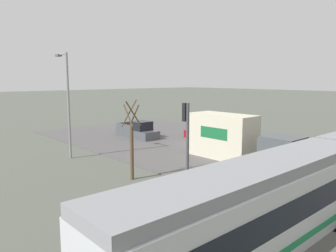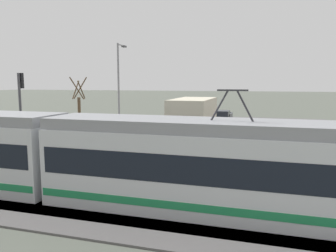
{
  "view_description": "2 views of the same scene",
  "coord_description": "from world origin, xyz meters",
  "px_view_note": "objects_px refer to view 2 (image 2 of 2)",
  "views": [
    {
      "loc": [
        24.34,
        22.63,
        6.74
      ],
      "look_at": [
        6.77,
        2.87,
        2.9
      ],
      "focal_mm": 35.0,
      "sensor_mm": 36.0,
      "label": 1
    },
    {
      "loc": [
        -2.08,
        27.83,
        4.92
      ],
      "look_at": [
        5.15,
        3.3,
        1.5
      ],
      "focal_mm": 35.0,
      "sensor_mm": 36.0,
      "label": 2
    }
  ],
  "objects_px": {
    "box_truck": "(189,129)",
    "pickup_truck": "(221,121)",
    "sedan_car_0": "(268,132)",
    "traffic_light_pole": "(21,104)",
    "street_lamp_near_crossing": "(119,81)",
    "light_rail_tram": "(57,156)",
    "street_tree": "(79,114)"
  },
  "relations": [
    {
      "from": "pickup_truck",
      "to": "street_lamp_near_crossing",
      "type": "relative_size",
      "value": 0.65
    },
    {
      "from": "light_rail_tram",
      "to": "street_lamp_near_crossing",
      "type": "relative_size",
      "value": 3.29
    },
    {
      "from": "light_rail_tram",
      "to": "traffic_light_pole",
      "type": "bearing_deg",
      "value": -39.92
    },
    {
      "from": "light_rail_tram",
      "to": "sedan_car_0",
      "type": "height_order",
      "value": "light_rail_tram"
    },
    {
      "from": "traffic_light_pole",
      "to": "light_rail_tram",
      "type": "bearing_deg",
      "value": 140.08
    },
    {
      "from": "street_lamp_near_crossing",
      "to": "sedan_car_0",
      "type": "bearing_deg",
      "value": 172.62
    },
    {
      "from": "sedan_car_0",
      "to": "traffic_light_pole",
      "type": "distance_m",
      "value": 19.65
    },
    {
      "from": "sedan_car_0",
      "to": "street_tree",
      "type": "bearing_deg",
      "value": 24.68
    },
    {
      "from": "sedan_car_0",
      "to": "street_tree",
      "type": "xyz_separation_m",
      "value": [
        14.41,
        6.62,
        1.77
      ]
    },
    {
      "from": "box_truck",
      "to": "pickup_truck",
      "type": "relative_size",
      "value": 1.65
    },
    {
      "from": "box_truck",
      "to": "street_lamp_near_crossing",
      "type": "bearing_deg",
      "value": -46.26
    },
    {
      "from": "street_tree",
      "to": "street_lamp_near_crossing",
      "type": "bearing_deg",
      "value": -86.89
    },
    {
      "from": "box_truck",
      "to": "sedan_car_0",
      "type": "relative_size",
      "value": 2.15
    },
    {
      "from": "pickup_truck",
      "to": "street_lamp_near_crossing",
      "type": "xyz_separation_m",
      "value": [
        10.05,
        3.83,
        4.27
      ]
    },
    {
      "from": "box_truck",
      "to": "traffic_light_pole",
      "type": "xyz_separation_m",
      "value": [
        9.83,
        4.15,
        1.75
      ]
    },
    {
      "from": "box_truck",
      "to": "traffic_light_pole",
      "type": "distance_m",
      "value": 10.81
    },
    {
      "from": "pickup_truck",
      "to": "street_tree",
      "type": "relative_size",
      "value": 1.09
    },
    {
      "from": "street_lamp_near_crossing",
      "to": "light_rail_tram",
      "type": "bearing_deg",
      "value": 107.18
    },
    {
      "from": "pickup_truck",
      "to": "traffic_light_pole",
      "type": "bearing_deg",
      "value": 60.7
    },
    {
      "from": "sedan_car_0",
      "to": "traffic_light_pole",
      "type": "bearing_deg",
      "value": 39.51
    },
    {
      "from": "sedan_car_0",
      "to": "street_lamp_near_crossing",
      "type": "height_order",
      "value": "street_lamp_near_crossing"
    },
    {
      "from": "street_tree",
      "to": "street_lamp_near_crossing",
      "type": "xyz_separation_m",
      "value": [
        0.46,
        -8.55,
        2.64
      ]
    },
    {
      "from": "pickup_truck",
      "to": "traffic_light_pole",
      "type": "distance_m",
      "value": 20.96
    },
    {
      "from": "light_rail_tram",
      "to": "street_lamp_near_crossing",
      "type": "bearing_deg",
      "value": -72.82
    },
    {
      "from": "sedan_car_0",
      "to": "street_lamp_near_crossing",
      "type": "xyz_separation_m",
      "value": [
        14.88,
        -1.93,
        4.4
      ]
    },
    {
      "from": "box_truck",
      "to": "sedan_car_0",
      "type": "bearing_deg",
      "value": -122.17
    },
    {
      "from": "street_tree",
      "to": "traffic_light_pole",
      "type": "bearing_deg",
      "value": 84.23
    },
    {
      "from": "sedan_car_0",
      "to": "light_rail_tram",
      "type": "bearing_deg",
      "value": 63.08
    },
    {
      "from": "light_rail_tram",
      "to": "traffic_light_pole",
      "type": "distance_m",
      "value": 8.17
    },
    {
      "from": "pickup_truck",
      "to": "street_tree",
      "type": "height_order",
      "value": "street_tree"
    },
    {
      "from": "sedan_car_0",
      "to": "pickup_truck",
      "type": "bearing_deg",
      "value": -50.02
    },
    {
      "from": "sedan_car_0",
      "to": "street_lamp_near_crossing",
      "type": "distance_m",
      "value": 15.64
    }
  ]
}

